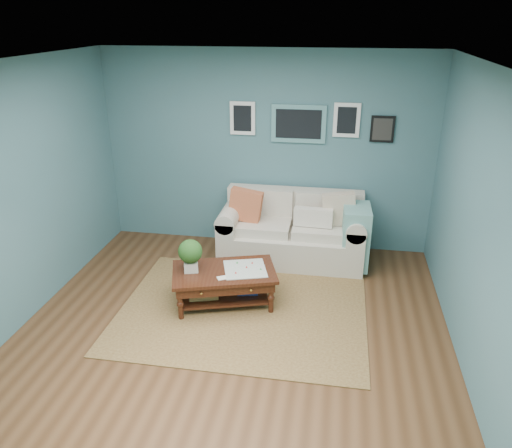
# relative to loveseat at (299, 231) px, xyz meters

# --- Properties ---
(room_shell) EXTENTS (5.00, 5.02, 2.70)m
(room_shell) POSITION_rel_loveseat_xyz_m (-0.51, -1.97, 0.95)
(room_shell) COLOR brown
(room_shell) RESTS_ON ground
(area_rug) EXTENTS (2.74, 2.19, 0.01)m
(area_rug) POSITION_rel_loveseat_xyz_m (-0.49, -1.39, -0.40)
(area_rug) COLOR brown
(area_rug) RESTS_ON ground
(loveseat) EXTENTS (1.95, 0.88, 1.00)m
(loveseat) POSITION_rel_loveseat_xyz_m (0.00, 0.00, 0.00)
(loveseat) COLOR beige
(loveseat) RESTS_ON ground
(coffee_table) EXTENTS (1.29, 0.98, 0.80)m
(coffee_table) POSITION_rel_loveseat_xyz_m (-0.79, -1.30, -0.05)
(coffee_table) COLOR black
(coffee_table) RESTS_ON ground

